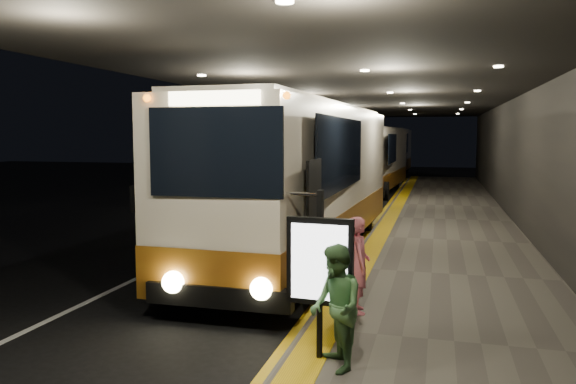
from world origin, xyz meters
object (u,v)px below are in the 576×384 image
at_px(coach_main, 304,185).
at_px(info_sign, 320,264).
at_px(coach_second, 373,162).
at_px(passenger_boarding, 358,265).
at_px(coach_third, 391,154).
at_px(passenger_waiting_green, 336,308).
at_px(stanchion_post, 346,261).

height_order(coach_main, info_sign, coach_main).
height_order(coach_second, passenger_boarding, coach_second).
distance_m(coach_second, coach_third, 13.55).
xyz_separation_m(coach_third, info_sign, (2.11, -36.72, -0.26)).
relative_size(passenger_waiting_green, stanchion_post, 1.38).
xyz_separation_m(coach_main, info_sign, (1.87, -6.99, -0.39)).
height_order(passenger_boarding, info_sign, info_sign).
relative_size(passenger_boarding, info_sign, 0.86).
relative_size(passenger_boarding, stanchion_post, 1.40).
distance_m(passenger_boarding, info_sign, 2.16).
xyz_separation_m(passenger_boarding, info_sign, (-0.22, -2.09, 0.47)).
bearing_deg(info_sign, passenger_boarding, 88.22).
relative_size(info_sign, stanchion_post, 1.64).
xyz_separation_m(coach_main, coach_third, (-0.24, 29.73, -0.13)).
height_order(coach_second, coach_third, coach_third).
height_order(passenger_waiting_green, stanchion_post, passenger_waiting_green).
height_order(coach_main, passenger_waiting_green, coach_main).
relative_size(passenger_boarding, passenger_waiting_green, 1.01).
distance_m(passenger_boarding, passenger_waiting_green, 2.37).
bearing_deg(passenger_boarding, coach_second, -10.69).
distance_m(coach_third, info_sign, 36.78).
bearing_deg(coach_third, coach_main, -88.42).
xyz_separation_m(passenger_waiting_green, info_sign, (-0.27, 0.27, 0.48)).
xyz_separation_m(coach_third, passenger_waiting_green, (2.38, -37.00, -0.74)).
bearing_deg(coach_third, passenger_waiting_green, -85.21).
height_order(passenger_boarding, stanchion_post, passenger_boarding).
bearing_deg(passenger_boarding, stanchion_post, 1.70).
bearing_deg(passenger_boarding, coach_main, 6.60).
relative_size(coach_main, passenger_waiting_green, 7.67).
bearing_deg(info_sign, coach_second, 99.02).
relative_size(coach_main, coach_second, 1.11).
distance_m(coach_third, passenger_waiting_green, 37.08).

